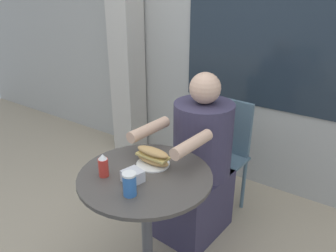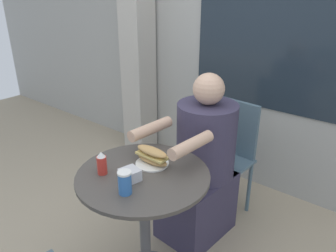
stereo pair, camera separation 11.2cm
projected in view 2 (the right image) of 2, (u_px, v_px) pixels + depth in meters
storefront_wall at (269, 19)px, 2.46m from camera, size 8.00×0.09×2.80m
lattice_pillar at (137, 35)px, 3.09m from camera, size 0.25×0.25×2.40m
cafe_table at (144, 204)px, 1.79m from camera, size 0.70×0.70×0.73m
diner_chair at (228, 148)px, 2.43m from camera, size 0.41×0.41×0.87m
seated_diner at (201, 171)px, 2.20m from camera, size 0.42×0.71×1.15m
sandwich_on_plate at (152, 157)px, 1.78m from camera, size 0.20×0.18×0.10m
drink_cup at (125, 183)px, 1.52m from camera, size 0.07×0.07×0.12m
napkin_box at (130, 175)px, 1.64m from camera, size 0.11×0.11×0.06m
condiment_bottle at (102, 163)px, 1.68m from camera, size 0.05×0.05×0.13m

